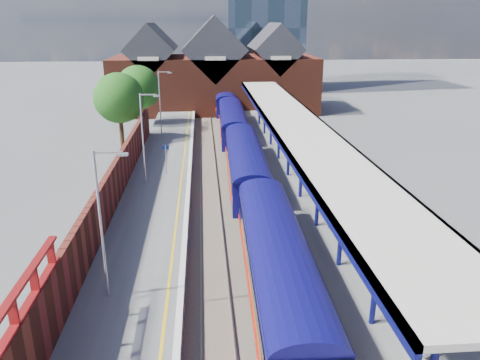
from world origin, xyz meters
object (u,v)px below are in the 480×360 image
object	(u,v)px
lamp_post_b	(103,217)
lamp_post_d	(161,99)
parked_car_dark	(386,235)
train	(238,138)
lamp_post_c	(144,133)
platform_sign	(166,155)
parked_car_blue	(363,222)
parked_car_silver	(447,325)

from	to	relation	value
lamp_post_b	lamp_post_d	world-z (taller)	same
parked_car_dark	lamp_post_d	bearing A→B (deg)	6.13
train	lamp_post_c	world-z (taller)	lamp_post_c
platform_sign	parked_car_blue	size ratio (longest dim) A/B	0.60
lamp_post_b	parked_car_dark	xyz separation A→B (m)	(14.63, 3.96, -3.32)
lamp_post_d	parked_car_silver	world-z (taller)	lamp_post_d
train	parked_car_dark	bearing A→B (deg)	-72.43
lamp_post_b	lamp_post_c	size ratio (longest dim) A/B	1.00
parked_car_dark	parked_car_blue	xyz separation A→B (m)	(-0.65, 1.96, -0.09)
lamp_post_b	parked_car_dark	bearing A→B (deg)	15.16
lamp_post_c	parked_car_silver	world-z (taller)	lamp_post_c
parked_car_silver	parked_car_dark	bearing A→B (deg)	-26.12
train	parked_car_blue	size ratio (longest dim) A/B	15.82
lamp_post_b	parked_car_silver	xyz separation A→B (m)	(13.97, -4.24, -3.35)
train	lamp_post_c	bearing A→B (deg)	-130.06
parked_car_blue	lamp_post_b	bearing A→B (deg)	139.37
parked_car_dark	parked_car_silver	bearing A→B (deg)	154.03
parked_car_silver	parked_car_blue	world-z (taller)	parked_car_silver
lamp_post_b	lamp_post_d	size ratio (longest dim) A/B	1.00
parked_car_dark	parked_car_blue	bearing A→B (deg)	-2.96
parked_car_blue	platform_sign	bearing A→B (deg)	72.63
parked_car_dark	lamp_post_c	bearing A→B (deg)	29.12
lamp_post_b	lamp_post_c	xyz separation A→B (m)	(0.00, 16.00, 0.00)
parked_car_silver	parked_car_blue	distance (m)	10.16
parked_car_silver	lamp_post_c	bearing A→B (deg)	13.05
train	parked_car_dark	distance (m)	22.43
lamp_post_b	parked_car_dark	world-z (taller)	lamp_post_b
lamp_post_d	platform_sign	world-z (taller)	lamp_post_d
lamp_post_b	lamp_post_d	xyz separation A→B (m)	(0.00, 32.00, 0.00)
lamp_post_d	parked_car_dark	size ratio (longest dim) A/B	1.52
parked_car_dark	parked_car_blue	world-z (taller)	parked_car_dark
lamp_post_c	parked_car_silver	size ratio (longest dim) A/B	1.79
platform_sign	parked_car_silver	xyz separation A→B (m)	(12.61, -22.24, -1.05)
lamp_post_d	parked_car_blue	size ratio (longest dim) A/B	1.68
train	lamp_post_d	xyz separation A→B (m)	(-7.86, 6.66, 2.87)
lamp_post_c	parked_car_dark	size ratio (longest dim) A/B	1.52
platform_sign	parked_car_blue	xyz separation A→B (m)	(12.61, -12.08, -1.11)
lamp_post_d	parked_car_blue	bearing A→B (deg)	-61.82
lamp_post_b	parked_car_silver	world-z (taller)	lamp_post_b
train	lamp_post_b	size ratio (longest dim) A/B	9.42
lamp_post_c	parked_car_dark	xyz separation A→B (m)	(14.63, -12.04, -3.32)
lamp_post_b	parked_car_blue	xyz separation A→B (m)	(13.97, 5.92, -3.41)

